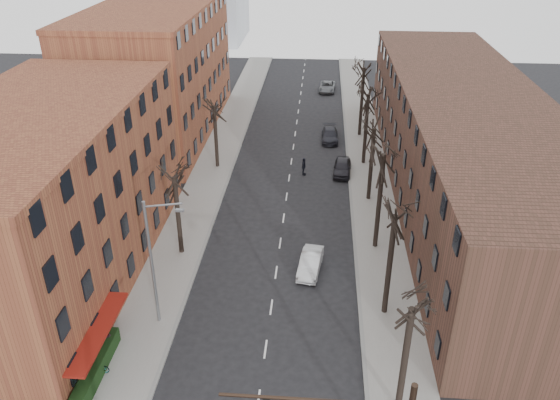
% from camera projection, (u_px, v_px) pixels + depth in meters
% --- Properties ---
extents(sidewalk_left, '(4.00, 90.00, 0.15)m').
position_uv_depth(sidewalk_left, '(216.00, 162.00, 57.76)').
color(sidewalk_left, gray).
rests_on(sidewalk_left, ground).
extents(sidewalk_right, '(4.00, 90.00, 0.15)m').
position_uv_depth(sidewalk_right, '(368.00, 167.00, 56.70)').
color(sidewalk_right, gray).
rests_on(sidewalk_right, ground).
extents(building_left_near, '(12.00, 26.00, 12.00)m').
position_uv_depth(building_left_near, '(46.00, 200.00, 37.93)').
color(building_left_near, brown).
rests_on(building_left_near, ground).
extents(building_left_far, '(12.00, 28.00, 14.00)m').
position_uv_depth(building_left_far, '(158.00, 73.00, 62.87)').
color(building_left_far, brown).
rests_on(building_left_far, ground).
extents(building_right, '(12.00, 50.00, 10.00)m').
position_uv_depth(building_right, '(464.00, 144.00, 49.44)').
color(building_right, '#4B2D23').
rests_on(building_right, ground).
extents(awning_left, '(1.20, 7.00, 0.15)m').
position_uv_depth(awning_left, '(105.00, 365.00, 32.47)').
color(awning_left, maroon).
rests_on(awning_left, ground).
extents(hedge, '(0.80, 6.00, 1.00)m').
position_uv_depth(hedge, '(96.00, 369.00, 31.29)').
color(hedge, black).
rests_on(hedge, sidewalk_left).
extents(tree_right_b, '(5.20, 5.20, 10.80)m').
position_uv_depth(tree_right_b, '(384.00, 313.00, 36.61)').
color(tree_right_b, black).
rests_on(tree_right_b, ground).
extents(tree_right_c, '(5.20, 5.20, 11.60)m').
position_uv_depth(tree_right_c, '(375.00, 247.00, 43.62)').
color(tree_right_c, black).
rests_on(tree_right_c, ground).
extents(tree_right_d, '(5.20, 5.20, 10.00)m').
position_uv_depth(tree_right_d, '(368.00, 200.00, 50.63)').
color(tree_right_d, black).
rests_on(tree_right_d, ground).
extents(tree_right_e, '(5.20, 5.20, 10.80)m').
position_uv_depth(tree_right_e, '(363.00, 164.00, 57.64)').
color(tree_right_e, black).
rests_on(tree_right_e, ground).
extents(tree_right_f, '(5.20, 5.20, 11.60)m').
position_uv_depth(tree_right_f, '(359.00, 136.00, 64.65)').
color(tree_right_f, black).
rests_on(tree_right_f, ground).
extents(tree_left_a, '(5.20, 5.20, 9.50)m').
position_uv_depth(tree_left_a, '(182.00, 253.00, 42.87)').
color(tree_left_a, black).
rests_on(tree_left_a, ground).
extents(tree_left_b, '(5.20, 5.20, 9.50)m').
position_uv_depth(tree_left_b, '(218.00, 167.00, 56.89)').
color(tree_left_b, black).
rests_on(tree_left_b, ground).
extents(streetlight, '(2.45, 0.22, 9.03)m').
position_uv_depth(streetlight, '(154.00, 259.00, 33.43)').
color(streetlight, slate).
rests_on(streetlight, ground).
extents(silver_sedan, '(2.01, 4.34, 1.38)m').
position_uv_depth(silver_sedan, '(310.00, 263.00, 40.51)').
color(silver_sedan, silver).
rests_on(silver_sedan, ground).
extents(parked_car_near, '(2.05, 4.40, 1.46)m').
position_uv_depth(parked_car_near, '(342.00, 167.00, 55.16)').
color(parked_car_near, black).
rests_on(parked_car_near, ground).
extents(parked_car_mid, '(1.91, 4.62, 1.34)m').
position_uv_depth(parked_car_mid, '(330.00, 135.00, 62.99)').
color(parked_car_mid, '#212129').
rests_on(parked_car_mid, ground).
extents(parked_car_far, '(2.58, 4.93, 1.33)m').
position_uv_depth(parked_car_far, '(327.00, 87.00, 79.68)').
color(parked_car_far, slate).
rests_on(parked_car_far, ground).
extents(pedestrian_b, '(0.78, 0.62, 1.53)m').
position_uv_depth(pedestrian_b, '(107.00, 338.00, 33.13)').
color(pedestrian_b, black).
rests_on(pedestrian_b, sidewalk_left).
extents(pedestrian_crossing, '(0.62, 1.13, 1.83)m').
position_uv_depth(pedestrian_crossing, '(304.00, 167.00, 54.84)').
color(pedestrian_crossing, black).
rests_on(pedestrian_crossing, ground).
extents(bicycle, '(1.63, 0.69, 0.84)m').
position_uv_depth(bicycle, '(96.00, 366.00, 31.60)').
color(bicycle, gray).
rests_on(bicycle, sidewalk_left).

